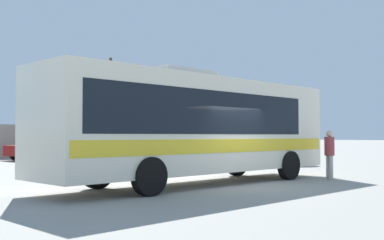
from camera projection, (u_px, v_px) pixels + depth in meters
ground_plane at (77, 170)px, 22.25m from camera, size 300.00×300.00×0.00m
coach_bus_cream_yellow at (195, 124)px, 15.53m from camera, size 11.39×2.97×3.70m
attendant_by_bus_door at (329, 152)px, 17.37m from camera, size 0.48×0.48×1.79m
vendor_umbrella_near_gate_yellow at (283, 130)px, 26.38m from camera, size 2.34×2.34×2.26m
parked_car_third_red at (42, 148)px, 31.04m from camera, size 4.46×2.27×1.53m
parked_car_rightmost_black at (131, 146)px, 35.86m from camera, size 4.44×2.07×1.51m
utility_pole_near at (110, 104)px, 40.98m from camera, size 1.78×0.54×8.38m
roadside_tree_right at (141, 99)px, 47.84m from camera, size 5.30×5.30×7.54m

